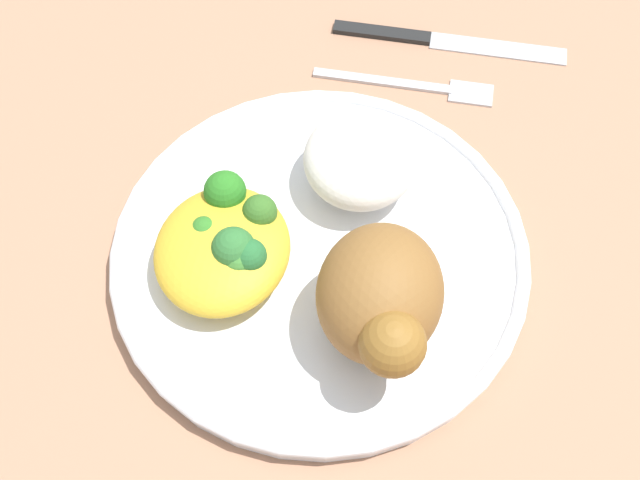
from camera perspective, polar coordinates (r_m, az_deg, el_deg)
ground_plane at (r=0.58m, az=0.00°, el=-1.50°), size 2.00×2.00×0.00m
plate at (r=0.57m, az=0.00°, el=-1.00°), size 0.28×0.28×0.02m
roasted_chicken at (r=0.50m, az=4.16°, el=-3.96°), size 0.10×0.08×0.07m
rice_pile at (r=0.58m, az=2.77°, el=5.53°), size 0.08×0.08×0.04m
mac_cheese_with_broccoli at (r=0.55m, az=-6.41°, el=-0.30°), size 0.10×0.09×0.04m
fork at (r=0.67m, az=6.41°, el=10.44°), size 0.02×0.14×0.01m
knife at (r=0.71m, az=7.41°, el=13.44°), size 0.02×0.19×0.01m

